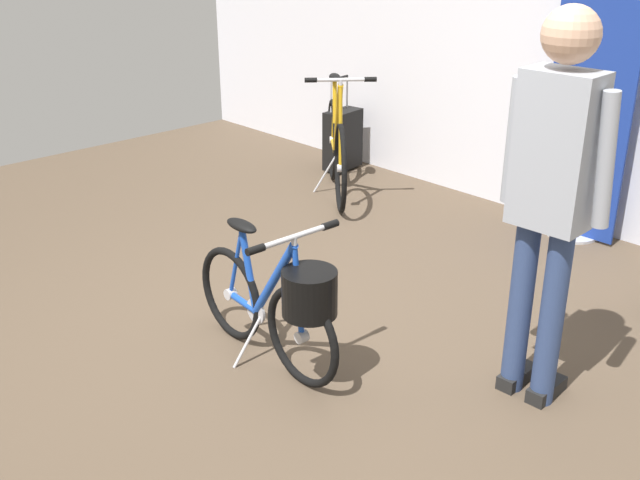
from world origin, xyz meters
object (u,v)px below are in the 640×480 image
Objects in this scene: floor_banner_stand at (585,136)px; visitor_near_wall at (552,186)px; folding_bike_foreground at (279,302)px; rolling_suitcase at (343,139)px; display_bike_left at (336,148)px.

visitor_near_wall is at bearing -66.01° from floor_banner_stand.
folding_bike_foreground is 0.62× the size of visitor_near_wall.
visitor_near_wall reaches higher than rolling_suitcase.
display_bike_left is 0.64× the size of visitor_near_wall.
visitor_near_wall is at bearing 36.28° from folding_bike_foreground.
visitor_near_wall is at bearing -30.53° from rolling_suitcase.
rolling_suitcase is (-0.41, 0.49, -0.10)m from display_bike_left.
folding_bike_foreground is 1.38m from visitor_near_wall.
display_bike_left is (-1.68, 2.04, 0.00)m from folding_bike_foreground.
floor_banner_stand is 1.93m from display_bike_left.
rolling_suitcase is at bearing 130.31° from display_bike_left.
rolling_suitcase reaches higher than folding_bike_foreground.
rolling_suitcase is (-2.21, -0.13, -0.45)m from floor_banner_stand.
display_bike_left is at bearing -161.14° from floor_banner_stand.
floor_banner_stand is 2.14m from visitor_near_wall.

